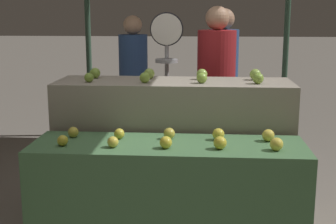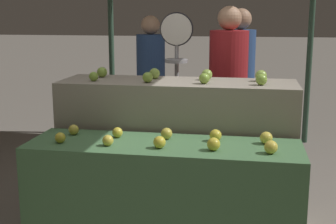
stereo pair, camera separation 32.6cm
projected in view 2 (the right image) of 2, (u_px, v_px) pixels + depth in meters
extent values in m
cylinder|color=#33513D|center=(111.00, 31.00, 6.08)|extent=(0.07, 0.07, 2.74)
cylinder|color=#33513D|center=(311.00, 33.00, 5.66)|extent=(0.07, 0.07, 2.74)
cube|color=#4C7A4C|center=(164.00, 198.00, 3.16)|extent=(1.81, 0.55, 0.76)
cube|color=gray|center=(177.00, 149.00, 3.70)|extent=(1.81, 0.55, 1.09)
sphere|color=gold|center=(60.00, 138.00, 3.09)|extent=(0.07, 0.07, 0.07)
sphere|color=yellow|center=(108.00, 140.00, 3.02)|extent=(0.07, 0.07, 0.07)
sphere|color=gold|center=(159.00, 142.00, 2.97)|extent=(0.08, 0.08, 0.08)
sphere|color=gold|center=(214.00, 144.00, 2.92)|extent=(0.08, 0.08, 0.08)
sphere|color=yellow|center=(271.00, 147.00, 2.85)|extent=(0.08, 0.08, 0.08)
sphere|color=gold|center=(74.00, 130.00, 3.30)|extent=(0.07, 0.07, 0.07)
sphere|color=gold|center=(117.00, 132.00, 3.23)|extent=(0.07, 0.07, 0.07)
sphere|color=gold|center=(167.00, 133.00, 3.19)|extent=(0.08, 0.08, 0.08)
sphere|color=gold|center=(216.00, 135.00, 3.13)|extent=(0.08, 0.08, 0.08)
sphere|color=yellow|center=(266.00, 138.00, 3.07)|extent=(0.08, 0.08, 0.08)
sphere|color=#7AA338|center=(94.00, 77.00, 3.58)|extent=(0.07, 0.07, 0.07)
sphere|color=#84AD3D|center=(148.00, 77.00, 3.51)|extent=(0.08, 0.08, 0.08)
sphere|color=#84AD3D|center=(204.00, 78.00, 3.45)|extent=(0.08, 0.08, 0.08)
sphere|color=#84AD3D|center=(261.00, 80.00, 3.38)|extent=(0.08, 0.08, 0.08)
sphere|color=#84AD3D|center=(102.00, 72.00, 3.79)|extent=(0.08, 0.08, 0.08)
sphere|color=#8EB247|center=(155.00, 73.00, 3.71)|extent=(0.08, 0.08, 0.08)
sphere|color=#8EB247|center=(207.00, 75.00, 3.64)|extent=(0.08, 0.08, 0.08)
sphere|color=#8EB247|center=(261.00, 76.00, 3.57)|extent=(0.09, 0.09, 0.09)
cylinder|color=#99999E|center=(176.00, 110.00, 4.24)|extent=(0.04, 0.04, 1.49)
cylinder|color=black|center=(177.00, 29.00, 4.09)|extent=(0.29, 0.01, 0.29)
cylinder|color=silver|center=(176.00, 29.00, 4.07)|extent=(0.27, 0.02, 0.27)
cylinder|color=#99999E|center=(176.00, 53.00, 4.12)|extent=(0.01, 0.01, 0.14)
cylinder|color=#99999E|center=(176.00, 61.00, 4.13)|extent=(0.20, 0.20, 0.03)
cube|color=#2D2D38|center=(226.00, 143.00, 4.47)|extent=(0.31, 0.25, 0.78)
cylinder|color=maroon|center=(228.00, 67.00, 4.32)|extent=(0.46, 0.46, 0.67)
sphere|color=tan|center=(230.00, 18.00, 4.22)|extent=(0.22, 0.22, 0.22)
cube|color=#2D2D38|center=(238.00, 129.00, 5.04)|extent=(0.25, 0.16, 0.77)
cylinder|color=#2D4C84|center=(240.00, 62.00, 4.89)|extent=(0.34, 0.34, 0.67)
sphere|color=tan|center=(241.00, 19.00, 4.80)|extent=(0.22, 0.22, 0.22)
cube|color=#2D2D38|center=(151.00, 123.00, 5.37)|extent=(0.28, 0.24, 0.73)
cylinder|color=#2D4C84|center=(151.00, 63.00, 5.23)|extent=(0.43, 0.43, 0.64)
sphere|color=tan|center=(150.00, 25.00, 5.14)|extent=(0.21, 0.21, 0.21)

